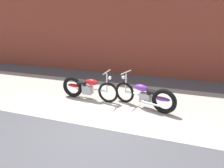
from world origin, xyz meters
The scene contains 5 objects.
ground_plane centered at (0.00, 0.00, 0.00)m, with size 80.00×80.00×0.00m, color #47474C.
sidewalk_slab centered at (0.00, 1.75, 0.00)m, with size 36.00×3.50×0.01m, color #9E998E.
brick_building_wall centered at (0.00, 5.20, 3.15)m, with size 36.00×0.50×6.30m, color brown.
motorcycle_red centered at (-1.10, 1.58, 0.40)m, with size 2.01×0.58×1.03m.
motorcycle_purple centered at (0.97, 1.48, 0.40)m, with size 1.95×0.82×1.03m.
Camera 1 is at (1.61, -3.86, 2.59)m, focal length 31.08 mm.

